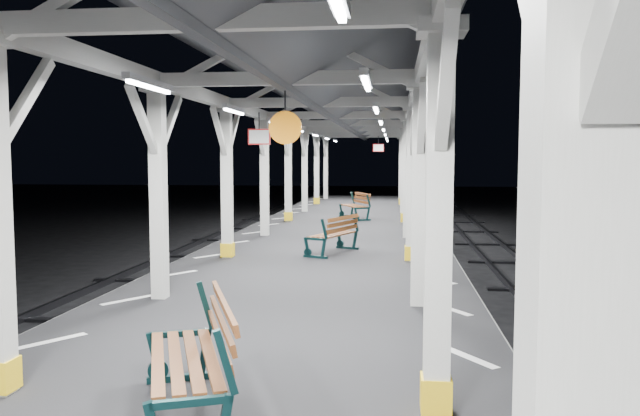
# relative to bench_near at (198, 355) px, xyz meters

# --- Properties ---
(ground) EXTENTS (120.00, 120.00, 0.00)m
(ground) POSITION_rel_bench_near_xyz_m (0.01, 6.28, -1.53)
(ground) COLOR black
(ground) RESTS_ON ground
(platform) EXTENTS (6.00, 50.00, 1.00)m
(platform) POSITION_rel_bench_near_xyz_m (0.01, 6.28, -1.03)
(platform) COLOR black
(platform) RESTS_ON ground
(hazard_stripes_left) EXTENTS (1.00, 48.00, 0.01)m
(hazard_stripes_left) POSITION_rel_bench_near_xyz_m (-2.44, 6.28, -0.53)
(hazard_stripes_left) COLOR silver
(hazard_stripes_left) RESTS_ON platform
(hazard_stripes_right) EXTENTS (1.00, 48.00, 0.01)m
(hazard_stripes_right) POSITION_rel_bench_near_xyz_m (2.46, 6.28, -0.53)
(hazard_stripes_right) COLOR silver
(hazard_stripes_right) RESTS_ON platform
(track_left) EXTENTS (2.20, 60.00, 0.16)m
(track_left) POSITION_rel_bench_near_xyz_m (-4.99, 6.28, -1.45)
(track_left) COLOR #2D2D33
(track_left) RESTS_ON ground
(track_right) EXTENTS (2.20, 60.00, 0.16)m
(track_right) POSITION_rel_bench_near_xyz_m (5.01, 6.28, -1.45)
(track_right) COLOR #2D2D33
(track_right) RESTS_ON ground
(canopy) EXTENTS (5.40, 49.00, 4.65)m
(canopy) POSITION_rel_bench_near_xyz_m (0.01, 6.27, 3.02)
(canopy) COLOR silver
(canopy) RESTS_ON platform
(bench_near) EXTENTS (1.30, 1.96, 1.00)m
(bench_near) POSITION_rel_bench_near_xyz_m (0.00, 0.00, 0.00)
(bench_near) COLOR #0C292B
(bench_near) RESTS_ON platform
(bench_mid) EXTENTS (1.16, 1.74, 0.89)m
(bench_mid) POSITION_rel_bench_near_xyz_m (0.33, 9.15, -0.06)
(bench_mid) COLOR #0C292B
(bench_mid) RESTS_ON platform
(bench_far) EXTENTS (1.25, 1.83, 0.93)m
(bench_far) POSITION_rel_bench_near_xyz_m (0.32, 17.53, -0.04)
(bench_far) COLOR #0C292B
(bench_far) RESTS_ON platform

